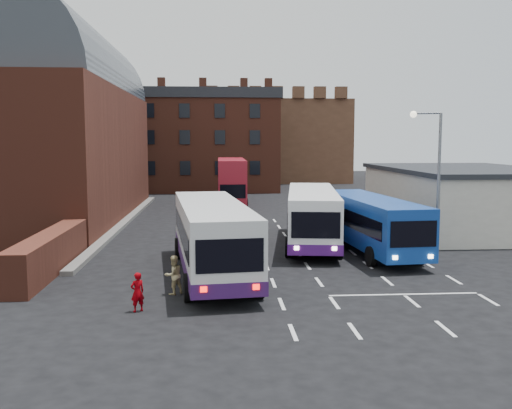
{
  "coord_description": "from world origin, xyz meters",
  "views": [
    {
      "loc": [
        -2.39,
        -24.7,
        6.09
      ],
      "look_at": [
        0.0,
        10.0,
        2.2
      ],
      "focal_mm": 40.0,
      "sensor_mm": 36.0,
      "label": 1
    }
  ],
  "objects": [
    {
      "name": "ground",
      "position": [
        0.0,
        0.0,
        0.0
      ],
      "size": [
        180.0,
        180.0,
        0.0
      ],
      "primitive_type": "plane",
      "color": "black"
    },
    {
      "name": "street_lamp",
      "position": [
        8.35,
        2.92,
        4.56
      ],
      "size": [
        1.47,
        0.69,
        7.57
      ],
      "rotation": [
        0.0,
        0.0,
        -0.35
      ],
      "color": "slate",
      "rests_on": "ground"
    },
    {
      "name": "railway_station",
      "position": [
        -15.5,
        21.0,
        7.64
      ],
      "size": [
        12.0,
        28.0,
        16.0
      ],
      "color": "#602B1E",
      "rests_on": "ground"
    },
    {
      "name": "bus_blue",
      "position": [
        6.0,
        5.66,
        1.77
      ],
      "size": [
        3.48,
        11.18,
        3.0
      ],
      "rotation": [
        0.0,
        0.0,
        3.23
      ],
      "color": "navy",
      "rests_on": "ground"
    },
    {
      "name": "castle_keep",
      "position": [
        6.0,
        66.0,
        6.0
      ],
      "size": [
        22.0,
        22.0,
        12.0
      ],
      "primitive_type": "cube",
      "color": "brown",
      "rests_on": "ground"
    },
    {
      "name": "pedestrian_red",
      "position": [
        -5.26,
        -4.59,
        0.72
      ],
      "size": [
        0.62,
        0.57,
        1.43
      ],
      "primitive_type": "imported",
      "rotation": [
        0.0,
        0.0,
        3.7
      ],
      "color": "#800006",
      "rests_on": "ground"
    },
    {
      "name": "forecourt_wall",
      "position": [
        -10.2,
        2.0,
        0.9
      ],
      "size": [
        1.2,
        10.0,
        1.8
      ],
      "primitive_type": "cube",
      "color": "#602B1E",
      "rests_on": "ground"
    },
    {
      "name": "bus_white_outbound",
      "position": [
        -2.63,
        0.94,
        1.94
      ],
      "size": [
        4.09,
        12.29,
        3.29
      ],
      "rotation": [
        0.0,
        0.0,
        0.11
      ],
      "color": "silver",
      "rests_on": "ground"
    },
    {
      "name": "pedestrian_beige",
      "position": [
        -4.14,
        -2.33,
        0.78
      ],
      "size": [
        0.96,
        0.91,
        1.56
      ],
      "primitive_type": "imported",
      "rotation": [
        0.0,
        0.0,
        3.73
      ],
      "color": "tan",
      "rests_on": "ground"
    },
    {
      "name": "bus_red_double",
      "position": [
        -1.01,
        29.3,
        2.33
      ],
      "size": [
        2.81,
        10.96,
        4.38
      ],
      "rotation": [
        0.0,
        0.0,
        3.14
      ],
      "color": "maroon",
      "rests_on": "ground"
    },
    {
      "name": "brick_terrace",
      "position": [
        -6.0,
        46.0,
        5.5
      ],
      "size": [
        22.0,
        10.0,
        11.0
      ],
      "primitive_type": "cube",
      "color": "brown",
      "rests_on": "ground"
    },
    {
      "name": "cream_building",
      "position": [
        15.0,
        14.0,
        2.16
      ],
      "size": [
        10.4,
        16.4,
        4.25
      ],
      "color": "beige",
      "rests_on": "ground"
    },
    {
      "name": "bus_white_inbound",
      "position": [
        3.17,
        8.11,
        1.9
      ],
      "size": [
        4.28,
        12.07,
        3.22
      ],
      "rotation": [
        0.0,
        0.0,
        3.0
      ],
      "color": "white",
      "rests_on": "ground"
    }
  ]
}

